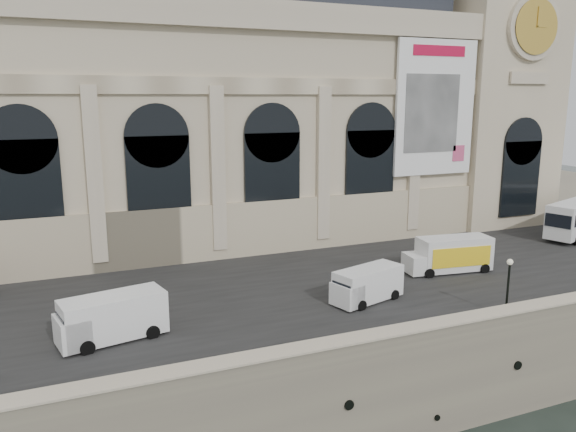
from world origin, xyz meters
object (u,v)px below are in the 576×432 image
(van_b, at_px, (107,319))
(lamp_right, at_px, (508,288))
(van_c, at_px, (365,285))
(box_truck, at_px, (449,255))

(van_b, relative_size, lamp_right, 1.66)
(van_c, height_order, box_truck, box_truck)
(van_c, distance_m, box_truck, 10.51)
(van_b, height_order, van_c, van_b)
(van_b, height_order, lamp_right, lamp_right)
(van_b, relative_size, van_c, 1.13)
(van_b, xyz_separation_m, lamp_right, (24.37, -6.02, 0.55))
(van_c, distance_m, lamp_right, 9.30)
(van_c, bearing_deg, van_b, 179.31)
(box_truck, bearing_deg, lamp_right, -106.36)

